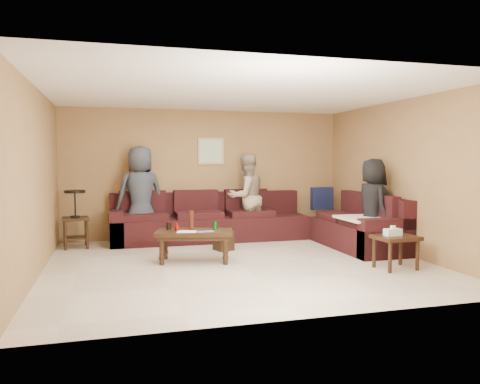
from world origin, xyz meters
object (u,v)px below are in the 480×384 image
at_px(coffee_table, 194,235).
at_px(person_left, 140,195).
at_px(sectional_sofa, 260,226).
at_px(side_table_right, 395,240).
at_px(end_table_left, 75,218).
at_px(person_middle, 246,197).
at_px(person_right, 373,205).
at_px(waste_bin, 224,241).

distance_m(coffee_table, person_left, 1.99).
bearing_deg(coffee_table, person_left, 110.70).
height_order(sectional_sofa, side_table_right, sectional_sofa).
height_order(end_table_left, person_middle, person_middle).
xyz_separation_m(end_table_left, person_right, (4.80, -1.66, 0.25)).
bearing_deg(end_table_left, sectional_sofa, -7.22).
distance_m(sectional_sofa, person_right, 2.05).
relative_size(coffee_table, person_left, 0.69).
height_order(side_table_right, waste_bin, side_table_right).
height_order(waste_bin, person_left, person_left).
relative_size(coffee_table, person_middle, 0.75).
relative_size(end_table_left, person_right, 0.65).
xyz_separation_m(coffee_table, person_right, (2.99, -0.02, 0.38)).
relative_size(end_table_left, side_table_right, 1.63).
distance_m(coffee_table, person_right, 3.02).
bearing_deg(sectional_sofa, coffee_table, -139.37).
distance_m(side_table_right, waste_bin, 2.83).
bearing_deg(end_table_left, coffee_table, -42.25).
bearing_deg(side_table_right, person_middle, 115.19).
bearing_deg(end_table_left, side_table_right, -32.63).
bearing_deg(side_table_right, waste_bin, 135.61).
relative_size(side_table_right, waste_bin, 1.88).
height_order(end_table_left, person_left, person_left).
bearing_deg(person_middle, side_table_right, 96.97).
bearing_deg(waste_bin, sectional_sofa, 30.36).
xyz_separation_m(sectional_sofa, waste_bin, (-0.80, -0.47, -0.16)).
bearing_deg(person_left, side_table_right, 122.59).
relative_size(coffee_table, end_table_left, 1.23).
bearing_deg(sectional_sofa, side_table_right, -63.55).
xyz_separation_m(person_left, person_right, (3.68, -1.83, -0.12)).
relative_size(coffee_table, waste_bin, 3.76).
height_order(sectional_sofa, person_middle, person_middle).
distance_m(waste_bin, person_right, 2.56).
distance_m(end_table_left, person_left, 1.19).
relative_size(sectional_sofa, side_table_right, 7.53).
xyz_separation_m(end_table_left, person_middle, (3.10, 0.03, 0.30)).
distance_m(person_middle, person_right, 2.39).
relative_size(coffee_table, person_right, 0.80).
bearing_deg(coffee_table, person_middle, 52.13).
distance_m(end_table_left, waste_bin, 2.61).
height_order(coffee_table, waste_bin, coffee_table).
xyz_separation_m(coffee_table, side_table_right, (2.64, -1.21, 0.01)).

